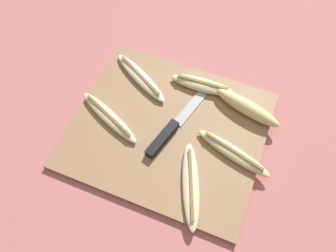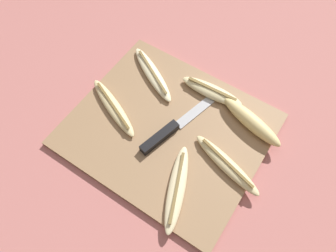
{
  "view_description": "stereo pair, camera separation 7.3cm",
  "coord_description": "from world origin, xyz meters",
  "px_view_note": "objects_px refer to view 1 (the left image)",
  "views": [
    {
      "loc": [
        0.13,
        -0.34,
        0.66
      ],
      "look_at": [
        0.0,
        0.0,
        0.02
      ],
      "focal_mm": 35.0,
      "sensor_mm": 36.0,
      "label": 1
    },
    {
      "loc": [
        0.2,
        -0.3,
        0.66
      ],
      "look_at": [
        0.0,
        0.0,
        0.02
      ],
      "focal_mm": 35.0,
      "sensor_mm": 36.0,
      "label": 2
    }
  ],
  "objects_px": {
    "banana_pale_long": "(141,77)",
    "banana_ripe_center": "(233,153)",
    "banana_cream_curved": "(191,185)",
    "banana_mellow_near": "(109,117)",
    "banana_golden_short": "(247,108)",
    "knife": "(168,134)",
    "banana_soft_right": "(202,85)"
  },
  "relations": [
    {
      "from": "banana_mellow_near",
      "to": "banana_soft_right",
      "type": "xyz_separation_m",
      "value": [
        0.17,
        0.16,
        0.0
      ]
    },
    {
      "from": "banana_pale_long",
      "to": "banana_ripe_center",
      "type": "relative_size",
      "value": 0.99
    },
    {
      "from": "knife",
      "to": "banana_pale_long",
      "type": "distance_m",
      "value": 0.17
    },
    {
      "from": "banana_cream_curved",
      "to": "banana_mellow_near",
      "type": "xyz_separation_m",
      "value": [
        -0.23,
        0.08,
        -0.0
      ]
    },
    {
      "from": "banana_pale_long",
      "to": "banana_golden_short",
      "type": "distance_m",
      "value": 0.27
    },
    {
      "from": "knife",
      "to": "banana_golden_short",
      "type": "xyz_separation_m",
      "value": [
        0.15,
        0.13,
        0.01
      ]
    },
    {
      "from": "knife",
      "to": "banana_golden_short",
      "type": "bearing_deg",
      "value": 55.14
    },
    {
      "from": "banana_cream_curved",
      "to": "banana_pale_long",
      "type": "bearing_deg",
      "value": 134.28
    },
    {
      "from": "banana_cream_curved",
      "to": "banana_golden_short",
      "type": "height_order",
      "value": "banana_golden_short"
    },
    {
      "from": "knife",
      "to": "banana_ripe_center",
      "type": "relative_size",
      "value": 1.16
    },
    {
      "from": "banana_ripe_center",
      "to": "banana_cream_curved",
      "type": "bearing_deg",
      "value": -120.83
    },
    {
      "from": "knife",
      "to": "banana_mellow_near",
      "type": "bearing_deg",
      "value": -161.4
    },
    {
      "from": "banana_cream_curved",
      "to": "banana_mellow_near",
      "type": "distance_m",
      "value": 0.24
    },
    {
      "from": "banana_pale_long",
      "to": "banana_cream_curved",
      "type": "height_order",
      "value": "same"
    },
    {
      "from": "knife",
      "to": "banana_golden_short",
      "type": "distance_m",
      "value": 0.19
    },
    {
      "from": "banana_cream_curved",
      "to": "banana_soft_right",
      "type": "bearing_deg",
      "value": 103.5
    },
    {
      "from": "knife",
      "to": "banana_ripe_center",
      "type": "distance_m",
      "value": 0.15
    },
    {
      "from": "banana_cream_curved",
      "to": "banana_ripe_center",
      "type": "relative_size",
      "value": 1.04
    },
    {
      "from": "banana_mellow_near",
      "to": "banana_golden_short",
      "type": "bearing_deg",
      "value": 25.4
    },
    {
      "from": "banana_soft_right",
      "to": "banana_ripe_center",
      "type": "distance_m",
      "value": 0.19
    },
    {
      "from": "knife",
      "to": "banana_cream_curved",
      "type": "bearing_deg",
      "value": -32.95
    },
    {
      "from": "banana_golden_short",
      "to": "banana_pale_long",
      "type": "bearing_deg",
      "value": -178.83
    },
    {
      "from": "knife",
      "to": "banana_cream_curved",
      "type": "xyz_separation_m",
      "value": [
        0.09,
        -0.09,
        0.0
      ]
    },
    {
      "from": "banana_cream_curved",
      "to": "banana_ripe_center",
      "type": "xyz_separation_m",
      "value": [
        0.06,
        0.1,
        0.0
      ]
    },
    {
      "from": "banana_cream_curved",
      "to": "banana_mellow_near",
      "type": "height_order",
      "value": "same"
    },
    {
      "from": "banana_cream_curved",
      "to": "banana_golden_short",
      "type": "relative_size",
      "value": 1.13
    },
    {
      "from": "banana_cream_curved",
      "to": "banana_golden_short",
      "type": "xyz_separation_m",
      "value": [
        0.06,
        0.22,
        0.01
      ]
    },
    {
      "from": "banana_mellow_near",
      "to": "banana_ripe_center",
      "type": "relative_size",
      "value": 1.01
    },
    {
      "from": "banana_ripe_center",
      "to": "banana_golden_short",
      "type": "distance_m",
      "value": 0.12
    },
    {
      "from": "banana_cream_curved",
      "to": "banana_soft_right",
      "type": "height_order",
      "value": "banana_soft_right"
    },
    {
      "from": "knife",
      "to": "banana_pale_long",
      "type": "xyz_separation_m",
      "value": [
        -0.12,
        0.12,
        0.0
      ]
    },
    {
      "from": "banana_soft_right",
      "to": "banana_pale_long",
      "type": "bearing_deg",
      "value": -167.57
    }
  ]
}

